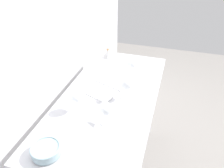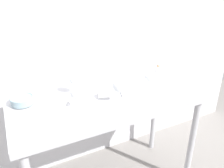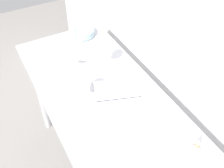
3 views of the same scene
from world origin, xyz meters
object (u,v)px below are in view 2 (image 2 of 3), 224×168
at_px(wine_glass_near_left, 76,94).
at_px(open_notebook, 119,90).
at_px(wine_glass_near_center, 119,87).
at_px(tasting_sheet_upper, 54,107).
at_px(decanter_funnel, 158,70).
at_px(wine_glass_near_right, 150,77).
at_px(wine_glass_far_left, 75,80).
at_px(tasting_sheet_lower, 150,82).
at_px(tasting_bowl, 22,100).

bearing_deg(wine_glass_near_left, open_notebook, 18.00).
height_order(wine_glass_near_center, tasting_sheet_upper, wine_glass_near_center).
bearing_deg(decanter_funnel, wine_glass_near_center, -151.20).
xyz_separation_m(wine_glass_near_left, wine_glass_near_right, (0.55, -0.02, 0.02)).
bearing_deg(wine_glass_far_left, decanter_funnel, 3.58).
height_order(wine_glass_far_left, wine_glass_near_right, wine_glass_near_right).
bearing_deg(wine_glass_near_right, tasting_sheet_upper, 171.37).
xyz_separation_m(wine_glass_near_center, tasting_sheet_lower, (0.40, 0.20, -0.12)).
bearing_deg(wine_glass_far_left, wine_glass_near_center, -50.35).
bearing_deg(wine_glass_near_right, wine_glass_near_left, 177.89).
distance_m(tasting_sheet_upper, tasting_sheet_lower, 0.82).
distance_m(wine_glass_near_center, wine_glass_near_right, 0.27).
relative_size(wine_glass_near_right, decanter_funnel, 1.45).
relative_size(wine_glass_near_left, tasting_bowl, 0.98).
bearing_deg(open_notebook, wine_glass_near_center, -99.42).
height_order(wine_glass_far_left, tasting_sheet_upper, wine_glass_far_left).
bearing_deg(tasting_bowl, open_notebook, -8.01).
relative_size(tasting_sheet_upper, tasting_bowl, 1.58).
relative_size(tasting_sheet_upper, decanter_funnel, 1.99).
distance_m(wine_glass_near_left, open_notebook, 0.41).
relative_size(open_notebook, tasting_sheet_lower, 1.55).
bearing_deg(tasting_sheet_lower, wine_glass_near_right, -105.36).
height_order(tasting_sheet_lower, tasting_bowl, tasting_bowl).
bearing_deg(tasting_sheet_upper, tasting_sheet_lower, 35.74).
relative_size(wine_glass_near_center, wine_glass_near_right, 0.96).
height_order(wine_glass_near_left, open_notebook, wine_glass_near_left).
bearing_deg(wine_glass_near_center, tasting_bowl, 155.43).
bearing_deg(wine_glass_near_left, tasting_sheet_upper, 147.73).
bearing_deg(wine_glass_near_center, wine_glass_near_left, 169.70).
xyz_separation_m(tasting_sheet_upper, decanter_funnel, (0.98, 0.18, 0.04)).
distance_m(wine_glass_near_center, decanter_funnel, 0.66).
height_order(wine_glass_near_left, tasting_sheet_lower, wine_glass_near_left).
bearing_deg(wine_glass_far_left, wine_glass_near_left, -106.25).
distance_m(tasting_sheet_upper, decanter_funnel, 1.00).
bearing_deg(tasting_sheet_upper, wine_glass_near_right, 22.81).
xyz_separation_m(wine_glass_near_right, tasting_sheet_lower, (0.13, 0.16, -0.13)).
bearing_deg(tasting_sheet_lower, wine_glass_near_center, -130.83).
xyz_separation_m(wine_glass_near_right, open_notebook, (-0.17, 0.14, -0.13)).
bearing_deg(tasting_sheet_upper, wine_glass_far_left, 65.24).
distance_m(wine_glass_near_center, tasting_sheet_upper, 0.45).
bearing_deg(tasting_sheet_upper, tasting_bowl, 174.16).
distance_m(wine_glass_near_center, tasting_sheet_lower, 0.46).
height_order(tasting_sheet_upper, tasting_bowl, tasting_bowl).
xyz_separation_m(tasting_sheet_lower, decanter_funnel, (0.17, 0.12, 0.04)).
distance_m(wine_glass_near_center, wine_glass_far_left, 0.34).
distance_m(wine_glass_near_right, decanter_funnel, 0.42).
bearing_deg(tasting_sheet_upper, wine_glass_near_left, -0.83).
distance_m(wine_glass_far_left, wine_glass_near_right, 0.54).
bearing_deg(wine_glass_near_left, tasting_sheet_lower, 11.97).
distance_m(wine_glass_far_left, open_notebook, 0.34).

